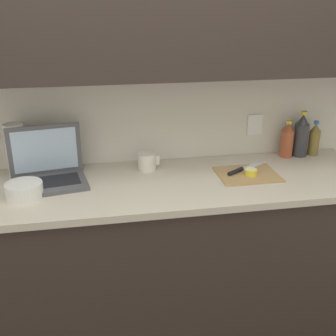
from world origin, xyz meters
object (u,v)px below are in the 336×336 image
Objects in this scene: bowl_white at (24,190)px; paper_towel_roll at (16,150)px; laptop at (48,170)px; measuring_cup at (147,162)px; lemon_half_cut at (251,172)px; bottle_oil_tall at (301,136)px; knife at (240,170)px; bottle_water_clear at (314,140)px; bottle_green_soda at (287,140)px; cutting_board at (247,174)px.

paper_towel_roll is at bearing 102.62° from bowl_white.
measuring_cup is (0.51, 0.07, -0.02)m from laptop.
paper_towel_roll reaches higher than lemon_half_cut.
laptop is 6.26× the size of lemon_half_cut.
laptop is at bearing -174.75° from bottle_oil_tall.
bowl_white is (-0.61, -0.23, -0.01)m from measuring_cup.
measuring_cup is 0.67m from paper_towel_roll.
bottle_oil_tall is 1.58m from paper_towel_roll.
bottle_water_clear is at bearing -13.01° from knife.
bottle_green_soda is (0.34, 0.19, 0.08)m from knife.
knife is 0.50m from measuring_cup.
bottle_oil_tall is at bearing 29.61° from cutting_board.
bowl_white is (-1.43, -0.29, -0.06)m from bottle_green_soda.
laptop is 2.32× the size of bowl_white.
lemon_half_cut is (0.01, -0.02, 0.02)m from cutting_board.
bottle_water_clear is (1.50, 0.13, 0.03)m from laptop.
bottle_green_soda is 1.49m from paper_towel_roll.
bottle_green_soda is 1.06× the size of bottle_water_clear.
bowl_white reaches higher than lemon_half_cut.
bowl_white is (-1.60, -0.29, -0.06)m from bottle_water_clear.
paper_towel_roll reaches higher than bottle_green_soda.
bowl_white is at bearing 151.77° from knife.
cutting_board is at bearing -150.39° from bottle_oil_tall.
bowl_white is at bearing -159.21° from measuring_cup.
bottle_green_soda reaches higher than bottle_water_clear.
bottle_oil_tall reaches higher than bottle_green_soda.
bottle_oil_tall is at bearing 0.00° from bottle_green_soda.
cutting_board is 1.82× the size of bowl_white.
lemon_half_cut is at bearing -63.86° from cutting_board.
bowl_white is (-1.11, -0.06, 0.03)m from cutting_board.
bottle_green_soda reaches higher than lemon_half_cut.
laptop reaches higher than measuring_cup.
cutting_board is at bearing -154.91° from bottle_water_clear.
bottle_green_soda is at bearing 180.00° from bottle_water_clear.
lemon_half_cut is 0.55m from measuring_cup.
lemon_half_cut is at bearing -16.05° from laptop.
cutting_board is 1.43× the size of bottle_green_soda.
bottle_water_clear is 1.63m from bowl_white.
bottle_water_clear is at bearing -0.00° from bottle_oil_tall.
bottle_water_clear reaches higher than cutting_board.
lemon_half_cut is at bearing -92.29° from knife.
paper_towel_roll is (-1.18, 0.23, 0.11)m from lemon_half_cut.
knife is at bearing -15.35° from measuring_cup.
paper_towel_roll is (-1.49, -0.02, 0.04)m from bottle_green_soda.
lemon_half_cut is at bearing -152.41° from bottle_water_clear.
bottle_oil_tall is (0.43, 0.19, 0.11)m from knife.
measuring_cup reaches higher than cutting_board.
bottle_water_clear is (0.17, 0.00, -0.01)m from bottle_green_soda.
measuring_cup is 0.68× the size of bowl_white.
bottle_green_soda is 0.82× the size of bottle_oil_tall.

